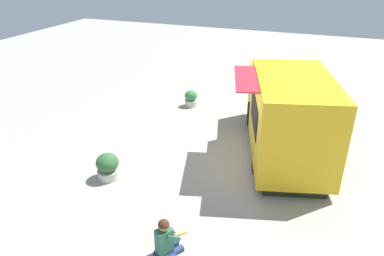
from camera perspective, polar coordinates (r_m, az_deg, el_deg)
ground_plane at (r=10.80m, az=8.08°, el=-5.65°), size 40.00×40.00×0.00m
food_truck at (r=11.19m, az=14.67°, el=2.11°), size 5.71×3.37×2.59m
person_customer at (r=7.67m, az=-4.16°, el=-17.27°), size 0.77×0.67×0.91m
planter_flowering_near at (r=14.57m, az=-0.17°, el=4.70°), size 0.51×0.51×0.65m
planter_flowering_far at (r=10.16m, az=-13.15°, el=-5.89°), size 0.61×0.61×0.74m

